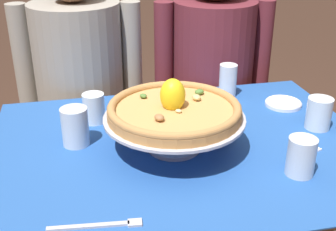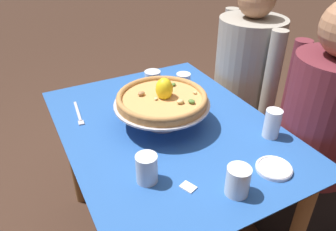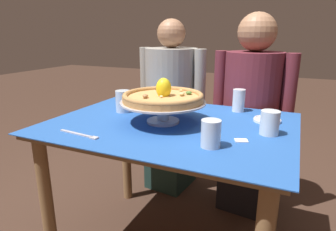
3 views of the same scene
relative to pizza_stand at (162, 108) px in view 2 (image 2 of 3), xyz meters
The scene contains 13 objects.
dining_table 0.20m from the pizza_stand, 19.65° to the left, with size 1.13×0.86×0.72m.
pizza_stand is the anchor object (origin of this frame).
pizza 0.05m from the pizza_stand, 89.82° to the left, with size 0.38×0.38×0.11m.
water_glass_front_right 0.36m from the pizza_stand, 34.92° to the right, with size 0.07×0.07×0.10m.
water_glass_side_right 0.48m from the pizza_stand, ahead, with size 0.08×0.08×0.10m.
water_glass_side_left 0.29m from the pizza_stand, 162.53° to the left, with size 0.08×0.08×0.12m.
water_glass_back_right 0.45m from the pizza_stand, 50.62° to the left, with size 0.07×0.07×0.12m.
water_glass_back_left 0.32m from the pizza_stand, 133.31° to the left, with size 0.07×0.07×0.10m.
side_plate 0.51m from the pizza_stand, 25.63° to the left, with size 0.13×0.13×0.02m.
dinner_fork 0.39m from the pizza_stand, 127.93° to the right, with size 0.21×0.04×0.01m.
sugar_packet 0.41m from the pizza_stand, 14.15° to the right, with size 0.05×0.04×0.01m, color white.
diner_left 0.74m from the pizza_stand, 110.45° to the left, with size 0.52×0.40×1.23m.
diner_right 0.73m from the pizza_stand, 63.03° to the left, with size 0.50×0.38×1.25m.
Camera 2 is at (1.01, -0.53, 1.50)m, focal length 34.45 mm.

